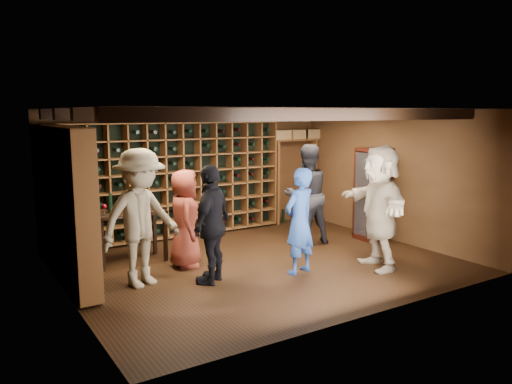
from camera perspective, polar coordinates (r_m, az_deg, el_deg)
ground at (r=8.27m, az=0.48°, el=-8.14°), size 6.00×6.00×0.00m
room_shell at (r=7.94m, az=0.31°, el=8.88°), size 6.00×6.00×6.00m
wine_rack_back at (r=9.81m, az=-9.48°, el=1.35°), size 4.65×0.30×2.20m
wine_rack_left at (r=7.72m, az=-21.00°, el=-1.20°), size 0.30×2.65×2.20m
crate_shelf at (r=11.21m, az=4.48°, el=4.55°), size 1.20×0.32×2.07m
display_cabinet at (r=9.91m, az=13.19°, el=-0.41°), size 0.55×0.50×1.75m
man_blue_shirt at (r=7.62m, az=4.98°, el=-3.33°), size 0.67×0.52×1.63m
man_grey_suit at (r=9.32m, az=5.78°, el=-0.31°), size 0.98×0.80×1.87m
guest_red_floral at (r=8.00m, az=-8.14°, el=-3.01°), size 0.72×0.89×1.57m
guest_woman_black at (r=7.19m, az=-5.06°, el=-3.69°), size 1.05×0.96×1.72m
guest_khaki at (r=7.19m, az=-13.06°, el=-2.94°), size 1.42×1.05×1.96m
guest_beige at (r=8.07m, az=13.94°, el=-1.67°), size 1.13×1.91×1.96m
tasting_table at (r=8.39m, az=-14.33°, el=-2.81°), size 1.15×0.59×1.14m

